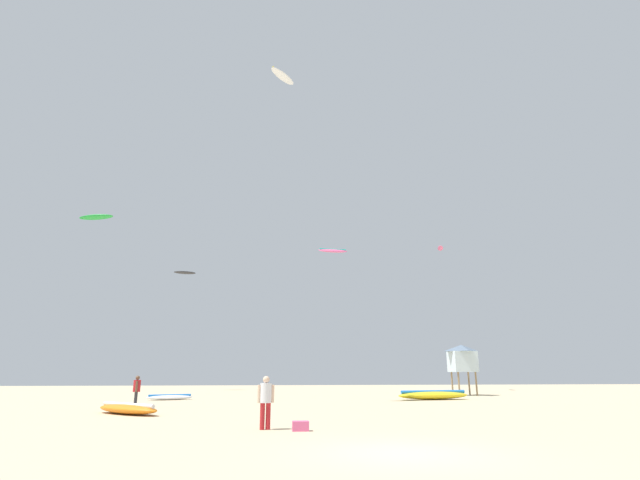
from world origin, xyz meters
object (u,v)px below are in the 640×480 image
at_px(lifeguard_tower, 462,358).
at_px(kite_aloft_0, 333,251).
at_px(kite_aloft_2, 185,273).
at_px(person_foreground, 266,398).
at_px(kite_grounded_mid, 170,397).
at_px(kite_aloft_4, 440,248).
at_px(kite_aloft_3, 283,76).
at_px(cooler_box, 301,426).
at_px(kite_aloft_1, 96,217).
at_px(person_midground, 137,389).
at_px(kite_grounded_near, 433,395).
at_px(kite_grounded_far, 128,409).

height_order(lifeguard_tower, kite_aloft_0, kite_aloft_0).
bearing_deg(kite_aloft_0, kite_aloft_2, 123.58).
bearing_deg(person_foreground, kite_grounded_mid, -166.88).
height_order(person_foreground, kite_aloft_4, kite_aloft_4).
distance_m(lifeguard_tower, kite_aloft_3, 29.08).
distance_m(kite_grounded_mid, kite_aloft_2, 21.70).
xyz_separation_m(cooler_box, kite_aloft_1, (-16.94, 25.15, 15.14)).
distance_m(person_midground, kite_grounded_near, 19.97).
relative_size(lifeguard_tower, kite_aloft_0, 1.95).
relative_size(cooler_box, kite_aloft_4, 0.26).
height_order(kite_grounded_mid, kite_grounded_far, kite_grounded_far).
bearing_deg(cooler_box, person_midground, 126.41).
distance_m(kite_grounded_far, lifeguard_tower, 28.09).
relative_size(kite_grounded_near, kite_grounded_far, 1.39).
xyz_separation_m(person_midground, kite_grounded_near, (19.05, 5.94, -0.70)).
bearing_deg(kite_grounded_far, kite_aloft_3, 59.84).
bearing_deg(kite_grounded_mid, kite_aloft_0, -18.01).
height_order(lifeguard_tower, kite_aloft_2, kite_aloft_2).
bearing_deg(kite_aloft_4, kite_aloft_1, -167.18).
relative_size(person_foreground, kite_aloft_3, 0.62).
distance_m(person_midground, kite_aloft_4, 36.88).
distance_m(kite_aloft_1, kite_aloft_2, 13.25).
bearing_deg(kite_grounded_near, kite_aloft_2, 138.14).
bearing_deg(kite_grounded_mid, kite_aloft_1, 145.78).
bearing_deg(kite_aloft_1, kite_grounded_far, -62.63).
height_order(person_midground, lifeguard_tower, lifeguard_tower).
bearing_deg(kite_grounded_mid, kite_aloft_3, 2.94).
xyz_separation_m(kite_grounded_mid, kite_aloft_2, (-2.80, 17.52, 12.50)).
distance_m(lifeguard_tower, kite_aloft_0, 16.08).
xyz_separation_m(kite_grounded_far, kite_aloft_2, (-3.16, 29.31, 12.44)).
bearing_deg(kite_grounded_near, kite_grounded_far, -151.21).
distance_m(kite_grounded_far, kite_aloft_4, 39.24).
bearing_deg(person_foreground, kite_aloft_4, 142.61).
bearing_deg(person_foreground, kite_aloft_3, 171.14).
height_order(kite_aloft_3, kite_aloft_4, kite_aloft_3).
xyz_separation_m(person_foreground, cooler_box, (1.21, -0.52, -0.89)).
bearing_deg(person_foreground, kite_aloft_1, -154.56).
relative_size(kite_aloft_0, kite_aloft_2, 0.86).
xyz_separation_m(person_midground, kite_aloft_2, (-2.42, 25.18, 11.68)).
bearing_deg(lifeguard_tower, kite_aloft_0, -147.50).
relative_size(kite_grounded_mid, kite_aloft_1, 0.94).
height_order(cooler_box, kite_aloft_4, kite_aloft_4).
height_order(kite_grounded_far, kite_aloft_0, kite_aloft_0).
bearing_deg(kite_aloft_3, kite_aloft_1, 160.87).
bearing_deg(kite_grounded_mid, person_midground, -92.82).
distance_m(kite_grounded_mid, kite_grounded_far, 11.80).
distance_m(cooler_box, kite_aloft_3, 33.26).
bearing_deg(person_midground, kite_grounded_mid, -103.48).
bearing_deg(kite_aloft_3, kite_grounded_near, -10.62).
bearing_deg(person_foreground, person_midground, -153.62).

